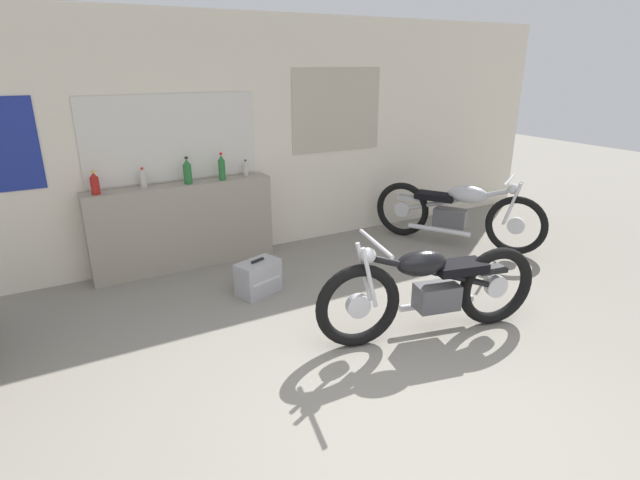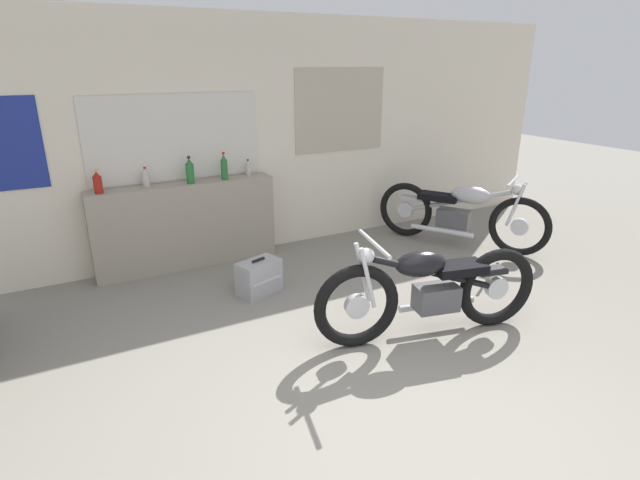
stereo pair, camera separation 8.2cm
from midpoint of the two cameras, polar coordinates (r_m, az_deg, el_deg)
ground_plane at (r=3.54m, az=10.80°, el=-20.49°), size 24.00×24.00×0.00m
wall_back at (r=6.03m, az=-11.67°, el=11.11°), size 10.00×0.07×2.80m
sill_counter at (r=5.92m, az=-15.63°, el=1.53°), size 2.06×0.28×0.98m
bottle_leftmost at (r=5.61m, az=-24.73°, el=5.85°), size 0.09×0.09×0.25m
bottle_left_center at (r=5.73m, az=-19.94°, el=6.60°), size 0.08×0.08×0.22m
bottle_center at (r=5.75m, az=-15.31°, el=7.52°), size 0.09×0.09×0.30m
bottle_right_center at (r=5.85m, az=-11.56°, el=8.08°), size 0.08×0.08×0.31m
bottle_rightmost at (r=6.03m, az=-8.88°, el=8.05°), size 0.06×0.06×0.19m
motorcycle_black at (r=4.39m, az=11.99°, el=-5.48°), size 2.03×0.71×0.92m
motorcycle_silver at (r=6.66m, az=14.99°, el=3.17°), size 1.22×1.94×0.94m
hard_case_silver at (r=5.17m, az=-7.52°, el=-4.28°), size 0.50×0.38×0.38m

